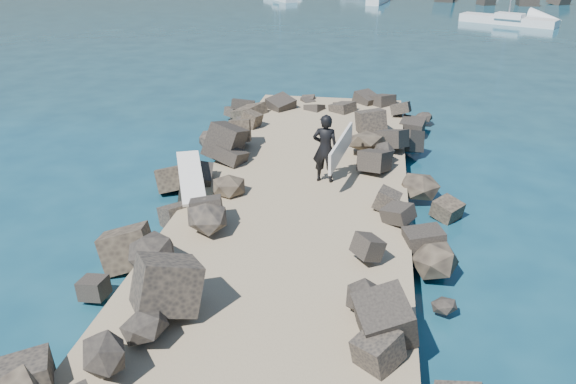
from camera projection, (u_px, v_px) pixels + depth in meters
name	position (u px, v px, depth m)	size (l,w,h in m)	color
ground	(294.00, 227.00, 15.13)	(800.00, 800.00, 0.00)	#0F384C
jetty	(281.00, 256.00, 13.22)	(6.00, 26.00, 0.60)	#8C7759
riprap_left	(170.00, 229.00, 14.01)	(2.60, 22.00, 1.00)	#272321
riprap_right	(406.00, 248.00, 13.15)	(2.60, 22.00, 1.00)	black
surfboard_resting	(191.00, 181.00, 15.35)	(0.63, 2.51, 0.08)	white
surfer_with_board	(327.00, 148.00, 16.03)	(1.08, 2.48, 2.01)	black
sailboat_b	(379.00, 0.00, 62.86)	(2.67, 6.66, 7.91)	silver
sailboat_c	(508.00, 20.00, 48.30)	(7.94, 5.41, 9.63)	silver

